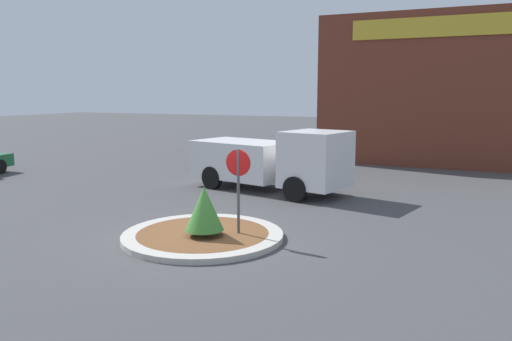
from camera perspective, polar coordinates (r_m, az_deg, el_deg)
name	(u,v)px	position (r m, az deg, el deg)	size (l,w,h in m)	color
ground_plane	(203,238)	(12.25, -6.08, -7.69)	(120.00, 120.00, 0.00)	#474749
traffic_island	(203,235)	(12.23, -6.08, -7.39)	(3.90, 3.90, 0.14)	#BCB7AD
stop_sign	(238,178)	(11.83, -2.04, -0.83)	(0.63, 0.07, 2.18)	#4C4C51
island_shrub	(204,208)	(11.81, -5.93, -4.32)	(0.91, 0.91, 1.18)	brown
utility_truck	(271,160)	(17.71, 1.69, 1.22)	(6.15, 3.36, 2.23)	white
storefront_building	(443,90)	(27.24, 20.61, 8.57)	(11.40, 6.07, 7.21)	brown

